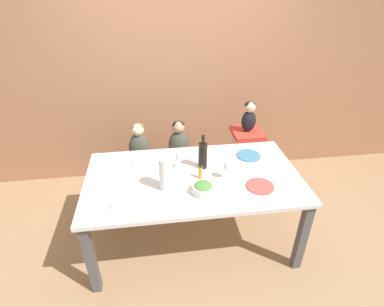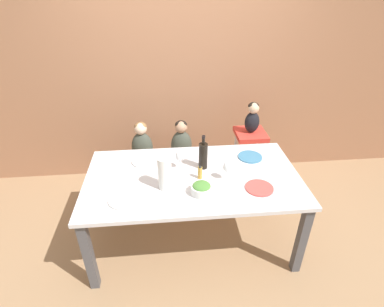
{
  "view_description": "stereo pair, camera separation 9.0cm",
  "coord_description": "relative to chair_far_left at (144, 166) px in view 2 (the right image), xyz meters",
  "views": [
    {
      "loc": [
        -0.29,
        -2.07,
        2.22
      ],
      "look_at": [
        0.0,
        0.07,
        0.92
      ],
      "focal_mm": 28.0,
      "sensor_mm": 36.0,
      "label": 1
    },
    {
      "loc": [
        -0.21,
        -2.08,
        2.22
      ],
      "look_at": [
        0.0,
        0.07,
        0.92
      ],
      "focal_mm": 28.0,
      "sensor_mm": 36.0,
      "label": 2
    }
  ],
  "objects": [
    {
      "name": "dinner_plate_front_left",
      "position": [
        -0.09,
        -1.02,
        0.37
      ],
      "size": [
        0.23,
        0.23,
        0.01
      ],
      "color": "silver",
      "rests_on": "dining_table"
    },
    {
      "name": "chair_far_left",
      "position": [
        0.0,
        0.0,
        0.0
      ],
      "size": [
        0.38,
        0.4,
        0.46
      ],
      "color": "silver",
      "rests_on": "ground_plane"
    },
    {
      "name": "condiment_bottle_hot_sauce",
      "position": [
        0.53,
        -0.79,
        0.42
      ],
      "size": [
        0.04,
        0.04,
        0.13
      ],
      "color": "#BC8E33",
      "rests_on": "dining_table"
    },
    {
      "name": "chair_right_highchair",
      "position": [
        1.18,
        -0.0,
        0.19
      ],
      "size": [
        0.32,
        0.34,
        0.75
      ],
      "color": "silver",
      "rests_on": "ground_plane"
    },
    {
      "name": "dinner_plate_front_right",
      "position": [
        0.99,
        -0.98,
        0.37
      ],
      "size": [
        0.23,
        0.23,
        0.01
      ],
      "color": "#D14C47",
      "rests_on": "dining_table"
    },
    {
      "name": "dinner_plate_back_right",
      "position": [
        1.04,
        -0.5,
        0.37
      ],
      "size": [
        0.23,
        0.23,
        0.01
      ],
      "color": "teal",
      "rests_on": "dining_table"
    },
    {
      "name": "dining_table",
      "position": [
        0.47,
        -0.75,
        0.28
      ],
      "size": [
        1.82,
        1.0,
        0.74
      ],
      "color": "silver",
      "rests_on": "ground_plane"
    },
    {
      "name": "wine_glass_far",
      "position": [
        0.37,
        -0.62,
        0.48
      ],
      "size": [
        0.07,
        0.07,
        0.17
      ],
      "color": "white",
      "rests_on": "dining_table"
    },
    {
      "name": "wine_bottle",
      "position": [
        0.58,
        -0.63,
        0.49
      ],
      "size": [
        0.08,
        0.08,
        0.32
      ],
      "color": "black",
      "rests_on": "dining_table"
    },
    {
      "name": "dinner_plate_back_left",
      "position": [
        0.05,
        -0.48,
        0.37
      ],
      "size": [
        0.23,
        0.23,
        0.01
      ],
      "color": "silver",
      "rests_on": "dining_table"
    },
    {
      "name": "ground_plane",
      "position": [
        0.47,
        -0.75,
        -0.38
      ],
      "size": [
        14.0,
        14.0,
        0.0
      ],
      "primitive_type": "plane",
      "color": "#9E7A56"
    },
    {
      "name": "chair_far_center",
      "position": [
        0.42,
        0.0,
        0.0
      ],
      "size": [
        0.38,
        0.4,
        0.46
      ],
      "color": "silver",
      "rests_on": "ground_plane"
    },
    {
      "name": "person_child_center",
      "position": [
        0.42,
        0.0,
        0.29
      ],
      "size": [
        0.23,
        0.17,
        0.45
      ],
      "color": "#3D4238",
      "rests_on": "chair_far_center"
    },
    {
      "name": "person_child_left",
      "position": [
        0.0,
        0.0,
        0.29
      ],
      "size": [
        0.23,
        0.17,
        0.45
      ],
      "color": "#3D4238",
      "rests_on": "chair_far_left"
    },
    {
      "name": "wine_glass_near",
      "position": [
        0.75,
        -0.82,
        0.48
      ],
      "size": [
        0.07,
        0.07,
        0.17
      ],
      "color": "white",
      "rests_on": "dining_table"
    },
    {
      "name": "wall_back",
      "position": [
        0.47,
        0.5,
        0.97
      ],
      "size": [
        10.0,
        0.06,
        2.7
      ],
      "color": "#9E6B4C",
      "rests_on": "ground_plane"
    },
    {
      "name": "salad_bowl_large",
      "position": [
        0.52,
        -0.99,
        0.41
      ],
      "size": [
        0.17,
        0.17,
        0.1
      ],
      "color": "white",
      "rests_on": "dining_table"
    },
    {
      "name": "person_baby_right",
      "position": [
        1.18,
        0.0,
        0.55
      ],
      "size": [
        0.16,
        0.12,
        0.34
      ],
      "color": "black",
      "rests_on": "chair_right_highchair"
    },
    {
      "name": "paper_towel_roll",
      "position": [
        0.24,
        -0.89,
        0.5
      ],
      "size": [
        0.11,
        0.11,
        0.28
      ],
      "color": "white",
      "rests_on": "dining_table"
    }
  ]
}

